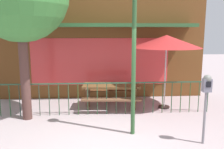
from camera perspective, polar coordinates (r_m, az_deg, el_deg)
ground at (r=5.39m, az=-1.68°, el=-16.93°), size 40.00×40.00×0.00m
pub_storefront at (r=9.02m, az=-2.84°, el=10.43°), size 7.68×1.35×5.00m
patio_fence_front at (r=7.16m, az=-2.38°, el=-4.32°), size 6.48×0.04×0.97m
picnic_table_left at (r=7.74m, az=-0.17°, el=-3.57°), size 1.88×1.47×0.79m
patio_umbrella at (r=7.74m, az=12.70°, el=7.55°), size 2.15×2.15×2.33m
parking_meter_far at (r=5.55m, az=21.34°, el=-3.64°), size 0.18×0.17×1.55m
street_lamp at (r=5.56m, az=5.27°, el=11.77°), size 0.28×0.28×4.01m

